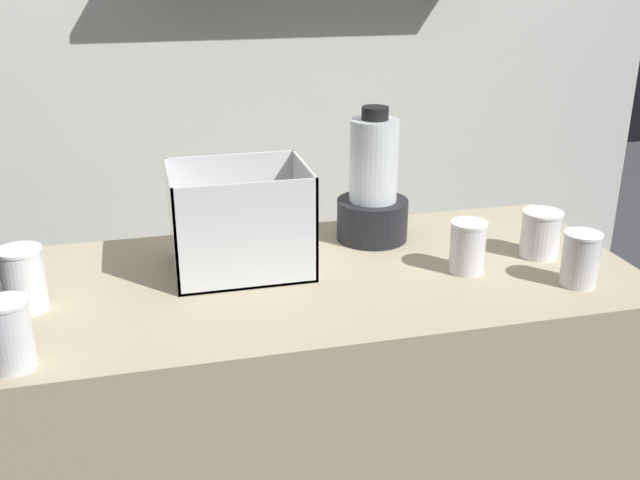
% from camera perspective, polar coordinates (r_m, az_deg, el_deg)
% --- Properties ---
extents(counter, '(1.40, 0.64, 0.90)m').
position_cam_1_polar(counter, '(1.86, 0.00, -15.35)').
color(counter, tan).
rests_on(counter, ground_plane).
extents(back_wall_unit, '(2.60, 0.24, 2.50)m').
position_cam_1_polar(back_wall_unit, '(2.26, -4.76, 13.78)').
color(back_wall_unit, silver).
rests_on(back_wall_unit, ground_plane).
extents(carrot_display_bin, '(0.30, 0.23, 0.23)m').
position_cam_1_polar(carrot_display_bin, '(1.64, -6.28, 0.21)').
color(carrot_display_bin, white).
rests_on(carrot_display_bin, counter).
extents(blender_pitcher, '(0.17, 0.17, 0.33)m').
position_cam_1_polar(blender_pitcher, '(1.79, 4.12, 3.81)').
color(blender_pitcher, black).
rests_on(blender_pitcher, counter).
extents(juice_cup_orange_far_left, '(0.09, 0.09, 0.13)m').
position_cam_1_polar(juice_cup_orange_far_left, '(1.56, -21.91, -3.15)').
color(juice_cup_orange_far_left, white).
rests_on(juice_cup_orange_far_left, counter).
extents(juice_cup_pomegranate_left, '(0.08, 0.08, 0.13)m').
position_cam_1_polar(juice_cup_pomegranate_left, '(1.36, -22.83, -7.08)').
color(juice_cup_pomegranate_left, white).
rests_on(juice_cup_pomegranate_left, counter).
extents(juice_cup_mango_middle, '(0.08, 0.08, 0.12)m').
position_cam_1_polar(juice_cup_mango_middle, '(1.66, 11.32, -0.78)').
color(juice_cup_mango_middle, white).
rests_on(juice_cup_mango_middle, counter).
extents(juice_cup_mango_right, '(0.08, 0.08, 0.12)m').
position_cam_1_polar(juice_cup_mango_right, '(1.65, 19.46, -1.61)').
color(juice_cup_mango_right, white).
rests_on(juice_cup_mango_right, counter).
extents(juice_cup_orange_far_right, '(0.09, 0.09, 0.11)m').
position_cam_1_polar(juice_cup_orange_far_right, '(1.78, 16.68, 0.34)').
color(juice_cup_orange_far_right, white).
rests_on(juice_cup_orange_far_right, counter).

